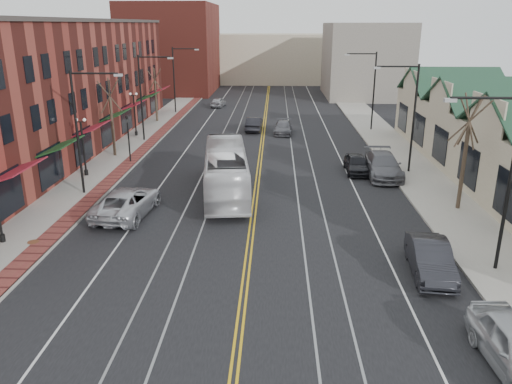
# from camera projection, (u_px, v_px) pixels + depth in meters

# --- Properties ---
(ground) EXTENTS (160.00, 160.00, 0.00)m
(ground) POSITION_uv_depth(u_px,v_px,m) (238.00, 344.00, 17.85)
(ground) COLOR black
(ground) RESTS_ON ground
(sidewalk_left) EXTENTS (4.00, 120.00, 0.15)m
(sidewalk_left) POSITION_uv_depth(u_px,v_px,m) (97.00, 176.00, 37.20)
(sidewalk_left) COLOR gray
(sidewalk_left) RESTS_ON ground
(sidewalk_right) EXTENTS (4.00, 120.00, 0.15)m
(sidewalk_right) POSITION_uv_depth(u_px,v_px,m) (422.00, 180.00, 36.31)
(sidewalk_right) COLOR gray
(sidewalk_right) RESTS_ON ground
(building_left) EXTENTS (10.00, 50.00, 11.00)m
(building_left) POSITION_uv_depth(u_px,v_px,m) (38.00, 90.00, 42.34)
(building_left) COLOR maroon
(building_left) RESTS_ON ground
(building_right) EXTENTS (8.00, 36.00, 4.60)m
(building_right) POSITION_uv_depth(u_px,v_px,m) (511.00, 151.00, 35.37)
(building_right) COLOR #B4A88A
(building_right) RESTS_ON ground
(backdrop_left) EXTENTS (14.00, 18.00, 14.00)m
(backdrop_left) POSITION_uv_depth(u_px,v_px,m) (172.00, 48.00, 82.46)
(backdrop_left) COLOR maroon
(backdrop_left) RESTS_ON ground
(backdrop_mid) EXTENTS (22.00, 14.00, 9.00)m
(backdrop_mid) POSITION_uv_depth(u_px,v_px,m) (270.00, 58.00, 96.86)
(backdrop_mid) COLOR #B4A88A
(backdrop_mid) RESTS_ON ground
(backdrop_right) EXTENTS (12.00, 16.00, 11.00)m
(backdrop_right) POSITION_uv_depth(u_px,v_px,m) (365.00, 60.00, 77.06)
(backdrop_right) COLOR slate
(backdrop_right) RESTS_ON ground
(streetlight_l_1) EXTENTS (3.33, 0.25, 8.00)m
(streetlight_l_1) POSITION_uv_depth(u_px,v_px,m) (83.00, 120.00, 31.79)
(streetlight_l_1) COLOR black
(streetlight_l_1) RESTS_ON sidewalk_left
(streetlight_l_2) EXTENTS (3.33, 0.25, 8.00)m
(streetlight_l_2) POSITION_uv_depth(u_px,v_px,m) (145.00, 89.00, 46.94)
(streetlight_l_2) COLOR black
(streetlight_l_2) RESTS_ON sidewalk_left
(streetlight_l_3) EXTENTS (3.33, 0.25, 8.00)m
(streetlight_l_3) POSITION_uv_depth(u_px,v_px,m) (177.00, 73.00, 62.08)
(streetlight_l_3) COLOR black
(streetlight_l_3) RESTS_ON sidewalk_left
(streetlight_r_0) EXTENTS (3.33, 0.25, 8.00)m
(streetlight_r_0) POSITION_uv_depth(u_px,v_px,m) (502.00, 166.00, 21.51)
(streetlight_r_0) COLOR black
(streetlight_r_0) RESTS_ON sidewalk_right
(streetlight_r_1) EXTENTS (3.33, 0.25, 8.00)m
(streetlight_r_1) POSITION_uv_depth(u_px,v_px,m) (409.00, 107.00, 36.65)
(streetlight_r_1) COLOR black
(streetlight_r_1) RESTS_ON sidewalk_right
(streetlight_r_2) EXTENTS (3.33, 0.25, 8.00)m
(streetlight_r_2) POSITION_uv_depth(u_px,v_px,m) (370.00, 83.00, 51.80)
(streetlight_r_2) COLOR black
(streetlight_r_2) RESTS_ON sidewalk_right
(lamppost_l_2) EXTENTS (0.84, 0.28, 4.27)m
(lamppost_l_2) POSITION_uv_depth(u_px,v_px,m) (84.00, 148.00, 36.55)
(lamppost_l_2) COLOR black
(lamppost_l_2) RESTS_ON sidewalk_left
(lamppost_l_3) EXTENTS (0.84, 0.28, 4.27)m
(lamppost_l_3) POSITION_uv_depth(u_px,v_px,m) (135.00, 115.00, 49.80)
(lamppost_l_3) COLOR black
(lamppost_l_3) RESTS_ON sidewalk_left
(tree_left_near) EXTENTS (1.78, 1.37, 6.48)m
(tree_left_near) POSITION_uv_depth(u_px,v_px,m) (112.00, 116.00, 41.79)
(tree_left_near) COLOR #382B21
(tree_left_near) RESTS_ON sidewalk_left
(tree_left_far) EXTENTS (1.66, 1.28, 6.02)m
(tree_left_far) POSITION_uv_depth(u_px,v_px,m) (156.00, 94.00, 57.02)
(tree_left_far) COLOR #382B21
(tree_left_far) RESTS_ON sidewalk_left
(tree_right_mid) EXTENTS (1.90, 1.46, 6.93)m
(tree_right_mid) POSITION_uv_depth(u_px,v_px,m) (465.00, 151.00, 29.43)
(tree_right_mid) COLOR #382B21
(tree_right_mid) RESTS_ON sidewalk_right
(manhole_far) EXTENTS (0.60, 0.60, 0.02)m
(manhole_far) POSITION_uv_depth(u_px,v_px,m) (33.00, 242.00, 25.78)
(manhole_far) COLOR #592D19
(manhole_far) RESTS_ON sidewalk_left
(traffic_signal) EXTENTS (0.18, 0.15, 3.80)m
(traffic_signal) POSITION_uv_depth(u_px,v_px,m) (128.00, 135.00, 40.20)
(traffic_signal) COLOR black
(traffic_signal) RESTS_ON sidewalk_left
(transit_bus) EXTENTS (3.93, 11.63, 3.18)m
(transit_bus) POSITION_uv_depth(u_px,v_px,m) (226.00, 170.00, 33.22)
(transit_bus) COLOR silver
(transit_bus) RESTS_ON ground
(parked_suv) EXTENTS (3.29, 6.16, 1.65)m
(parked_suv) POSITION_uv_depth(u_px,v_px,m) (127.00, 202.00, 29.58)
(parked_suv) COLOR #BABCC2
(parked_suv) RESTS_ON ground
(parked_car_b) EXTENTS (2.04, 4.81, 1.54)m
(parked_car_b) POSITION_uv_depth(u_px,v_px,m) (430.00, 258.00, 22.59)
(parked_car_b) COLOR black
(parked_car_b) RESTS_ON ground
(parked_car_c) EXTENTS (2.55, 5.99, 1.72)m
(parked_car_c) POSITION_uv_depth(u_px,v_px,m) (383.00, 165.00, 37.14)
(parked_car_c) COLOR slate
(parked_car_c) RESTS_ON ground
(parked_car_d) EXTENTS (1.74, 4.19, 1.42)m
(parked_car_d) POSITION_uv_depth(u_px,v_px,m) (356.00, 164.00, 38.14)
(parked_car_d) COLOR black
(parked_car_d) RESTS_ON ground
(distant_car_left) EXTENTS (1.78, 4.51, 1.46)m
(distant_car_left) POSITION_uv_depth(u_px,v_px,m) (254.00, 124.00, 53.12)
(distant_car_left) COLOR black
(distant_car_left) RESTS_ON ground
(distant_car_right) EXTENTS (2.01, 4.50, 1.28)m
(distant_car_right) POSITION_uv_depth(u_px,v_px,m) (283.00, 127.00, 51.75)
(distant_car_right) COLOR slate
(distant_car_right) RESTS_ON ground
(distant_car_far) EXTENTS (2.04, 4.05, 1.32)m
(distant_car_far) POSITION_uv_depth(u_px,v_px,m) (218.00, 102.00, 68.41)
(distant_car_far) COLOR #9B9BA1
(distant_car_far) RESTS_ON ground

